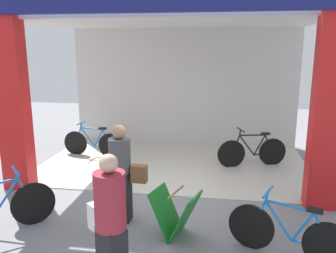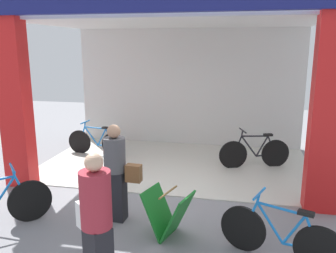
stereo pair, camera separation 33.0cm
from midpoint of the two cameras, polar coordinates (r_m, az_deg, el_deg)
ground_plane at (r=6.85m, az=-2.65°, el=-11.20°), size 20.65×20.65×0.00m
shop_facade at (r=8.17m, az=-0.08°, el=8.77°), size 6.53×4.08×4.10m
bicycle_inside_0 at (r=9.31m, az=-13.15°, el=-2.62°), size 1.61×0.44×0.89m
bicycle_inside_1 at (r=8.49m, az=12.50°, el=-4.00°), size 1.62×0.60×0.93m
bicycle_parked_0 at (r=5.08m, az=17.22°, el=-16.36°), size 1.55×0.65×0.91m
sandwich_board_sign at (r=5.37m, az=-0.58°, el=-14.07°), size 0.80×0.70×0.73m
pedestrian_0 at (r=5.70m, az=-9.26°, el=-7.45°), size 0.63×0.37×1.61m
pedestrian_1 at (r=4.16m, az=-11.77°, el=-15.07°), size 0.62×0.56×1.67m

